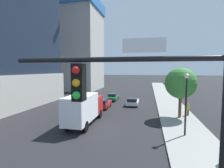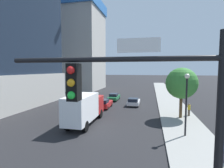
{
  "view_description": "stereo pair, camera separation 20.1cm",
  "coord_description": "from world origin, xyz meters",
  "px_view_note": "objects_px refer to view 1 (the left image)",
  "views": [
    {
      "loc": [
        4.82,
        -2.27,
        6.12
      ],
      "look_at": [
        1.51,
        13.59,
        4.79
      ],
      "focal_mm": 28.23,
      "sensor_mm": 36.0,
      "label": 1
    },
    {
      "loc": [
        5.02,
        -2.23,
        6.12
      ],
      "look_at": [
        1.51,
        13.59,
        4.79
      ],
      "focal_mm": 28.23,
      "sensor_mm": 36.0,
      "label": 2
    }
  ],
  "objects_px": {
    "construction_building": "(78,41)",
    "street_lamp": "(186,95)",
    "street_tree": "(181,83)",
    "car_green": "(113,97)",
    "box_truck": "(84,108)",
    "pedestrian_yellow_shirt": "(188,109)",
    "car_red": "(103,103)",
    "car_white": "(133,102)",
    "traffic_light_pole": "(155,119)"
  },
  "relations": [
    {
      "from": "traffic_light_pole",
      "to": "car_green",
      "type": "height_order",
      "value": "traffic_light_pole"
    },
    {
      "from": "car_white",
      "to": "car_green",
      "type": "bearing_deg",
      "value": 134.73
    },
    {
      "from": "street_tree",
      "to": "car_green",
      "type": "relative_size",
      "value": 1.33
    },
    {
      "from": "construction_building",
      "to": "car_white",
      "type": "bearing_deg",
      "value": -49.59
    },
    {
      "from": "street_tree",
      "to": "car_white",
      "type": "bearing_deg",
      "value": 133.81
    },
    {
      "from": "box_truck",
      "to": "pedestrian_yellow_shirt",
      "type": "relative_size",
      "value": 4.78
    },
    {
      "from": "car_white",
      "to": "pedestrian_yellow_shirt",
      "type": "relative_size",
      "value": 2.53
    },
    {
      "from": "car_green",
      "to": "car_white",
      "type": "height_order",
      "value": "car_green"
    },
    {
      "from": "pedestrian_yellow_shirt",
      "to": "car_white",
      "type": "bearing_deg",
      "value": 143.98
    },
    {
      "from": "street_lamp",
      "to": "car_red",
      "type": "distance_m",
      "value": 14.71
    },
    {
      "from": "car_green",
      "to": "car_red",
      "type": "relative_size",
      "value": 1.14
    },
    {
      "from": "car_green",
      "to": "pedestrian_yellow_shirt",
      "type": "bearing_deg",
      "value": -39.66
    },
    {
      "from": "car_green",
      "to": "pedestrian_yellow_shirt",
      "type": "xyz_separation_m",
      "value": [
        12.08,
        -10.01,
        0.29
      ]
    },
    {
      "from": "street_lamp",
      "to": "car_green",
      "type": "xyz_separation_m",
      "value": [
        -10.3,
        17.5,
        -3.18
      ]
    },
    {
      "from": "traffic_light_pole",
      "to": "box_truck",
      "type": "relative_size",
      "value": 0.91
    },
    {
      "from": "street_lamp",
      "to": "pedestrian_yellow_shirt",
      "type": "distance_m",
      "value": 8.21
    },
    {
      "from": "traffic_light_pole",
      "to": "pedestrian_yellow_shirt",
      "type": "height_order",
      "value": "traffic_light_pole"
    },
    {
      "from": "construction_building",
      "to": "pedestrian_yellow_shirt",
      "type": "xyz_separation_m",
      "value": [
        26.57,
        -27.76,
        -13.82
      ]
    },
    {
      "from": "car_red",
      "to": "box_truck",
      "type": "distance_m",
      "value": 8.55
    },
    {
      "from": "car_white",
      "to": "car_red",
      "type": "height_order",
      "value": "car_red"
    },
    {
      "from": "car_white",
      "to": "box_truck",
      "type": "distance_m",
      "value": 12.38
    },
    {
      "from": "pedestrian_yellow_shirt",
      "to": "street_tree",
      "type": "bearing_deg",
      "value": -135.86
    },
    {
      "from": "traffic_light_pole",
      "to": "car_green",
      "type": "distance_m",
      "value": 30.68
    },
    {
      "from": "car_white",
      "to": "car_red",
      "type": "relative_size",
      "value": 0.98
    },
    {
      "from": "car_green",
      "to": "box_truck",
      "type": "height_order",
      "value": "box_truck"
    },
    {
      "from": "pedestrian_yellow_shirt",
      "to": "car_green",
      "type": "bearing_deg",
      "value": 140.34
    },
    {
      "from": "street_tree",
      "to": "pedestrian_yellow_shirt",
      "type": "xyz_separation_m",
      "value": [
        1.21,
        1.17,
        -3.48
      ]
    },
    {
      "from": "street_lamp",
      "to": "car_red",
      "type": "height_order",
      "value": "street_lamp"
    },
    {
      "from": "traffic_light_pole",
      "to": "car_green",
      "type": "xyz_separation_m",
      "value": [
        -7.17,
        29.54,
        -4.17
      ]
    },
    {
      "from": "car_green",
      "to": "box_truck",
      "type": "relative_size",
      "value": 0.61
    },
    {
      "from": "street_tree",
      "to": "car_green",
      "type": "height_order",
      "value": "street_tree"
    },
    {
      "from": "traffic_light_pole",
      "to": "car_white",
      "type": "xyz_separation_m",
      "value": [
        -2.8,
        25.13,
        -4.17
      ]
    },
    {
      "from": "box_truck",
      "to": "pedestrian_yellow_shirt",
      "type": "xyz_separation_m",
      "value": [
        12.08,
        5.91,
        -0.96
      ]
    },
    {
      "from": "pedestrian_yellow_shirt",
      "to": "traffic_light_pole",
      "type": "bearing_deg",
      "value": -104.11
    },
    {
      "from": "construction_building",
      "to": "street_tree",
      "type": "xyz_separation_m",
      "value": [
        25.36,
        -28.93,
        -10.34
      ]
    },
    {
      "from": "car_white",
      "to": "pedestrian_yellow_shirt",
      "type": "distance_m",
      "value": 9.54
    },
    {
      "from": "construction_building",
      "to": "car_red",
      "type": "distance_m",
      "value": 32.28
    },
    {
      "from": "street_lamp",
      "to": "box_truck",
      "type": "height_order",
      "value": "street_lamp"
    },
    {
      "from": "car_white",
      "to": "box_truck",
      "type": "bearing_deg",
      "value": -110.76
    },
    {
      "from": "construction_building",
      "to": "street_lamp",
      "type": "distance_m",
      "value": 44.46
    },
    {
      "from": "box_truck",
      "to": "car_red",
      "type": "bearing_deg",
      "value": 90.0
    },
    {
      "from": "construction_building",
      "to": "street_lamp",
      "type": "xyz_separation_m",
      "value": [
        24.8,
        -35.24,
        -10.93
      ]
    },
    {
      "from": "car_red",
      "to": "street_tree",
      "type": "bearing_deg",
      "value": -18.94
    },
    {
      "from": "car_white",
      "to": "car_red",
      "type": "xyz_separation_m",
      "value": [
        -4.36,
        -3.05,
        0.09
      ]
    },
    {
      "from": "street_tree",
      "to": "car_green",
      "type": "xyz_separation_m",
      "value": [
        -10.87,
        11.18,
        -3.77
      ]
    },
    {
      "from": "traffic_light_pole",
      "to": "street_tree",
      "type": "height_order",
      "value": "traffic_light_pole"
    },
    {
      "from": "street_lamp",
      "to": "pedestrian_yellow_shirt",
      "type": "bearing_deg",
      "value": 76.64
    },
    {
      "from": "street_tree",
      "to": "box_truck",
      "type": "relative_size",
      "value": 0.82
    },
    {
      "from": "car_red",
      "to": "street_lamp",
      "type": "bearing_deg",
      "value": -44.27
    },
    {
      "from": "construction_building",
      "to": "street_tree",
      "type": "height_order",
      "value": "construction_building"
    }
  ]
}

